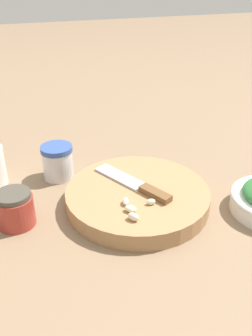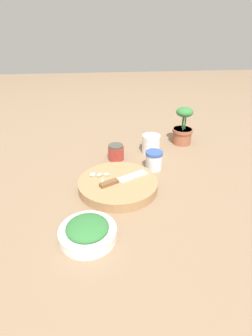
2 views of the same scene
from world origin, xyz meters
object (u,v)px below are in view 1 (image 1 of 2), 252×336
Objects in this scene: garlic_cloves at (134,210)px; honey_jar at (15,209)px; spice_jar at (58,162)px; chef_knife at (137,185)px; cutting_board at (137,197)px.

honey_jar is (-0.21, 0.08, -0.01)m from garlic_cloves.
garlic_cloves is 0.97× the size of spice_jar.
garlic_cloves is at bearing -140.88° from chef_knife.
garlic_cloves is at bearing -115.18° from cutting_board.
garlic_cloves reaches higher than chef_knife.
chef_knife is at bearing -47.74° from spice_jar.
garlic_cloves is 0.22m from honey_jar.
chef_knife is at bearing -0.26° from honey_jar.
honey_jar reaches higher than garlic_cloves.
cutting_board is 1.59× the size of chef_knife.
spice_jar is at bearing 104.64° from chef_knife.
garlic_cloves is (-0.03, -0.07, 0.02)m from cutting_board.
garlic_cloves is at bearing -21.55° from honey_jar.
spice_jar is (-0.14, 0.15, -0.00)m from chef_knife.
chef_knife is 0.20m from spice_jar.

